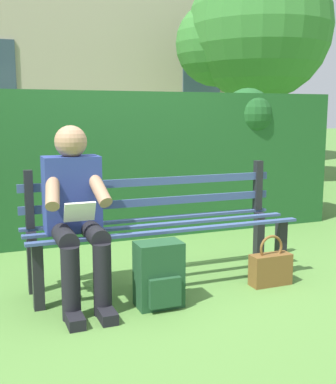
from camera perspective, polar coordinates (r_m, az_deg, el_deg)
ground at (r=3.76m, az=-0.57°, el=-10.62°), size 60.00×60.00×0.00m
park_bench at (r=3.70m, az=-0.95°, el=-3.81°), size 2.03×0.48×0.88m
person_seated at (r=3.32m, az=-10.75°, el=-2.02°), size 0.44×0.73×1.20m
hedge_backdrop at (r=5.18m, az=-4.48°, el=3.67°), size 4.62×0.71×1.56m
building_facade at (r=12.03m, az=-9.52°, el=20.54°), size 8.78×3.09×7.33m
backpack at (r=3.28m, az=-1.07°, el=-9.68°), size 0.30×0.27×0.44m
handbag at (r=3.77m, az=11.91°, el=-8.68°), size 0.31×0.12×0.38m
tree_far at (r=9.52m, az=9.83°, el=17.95°), size 2.75×2.62×4.13m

